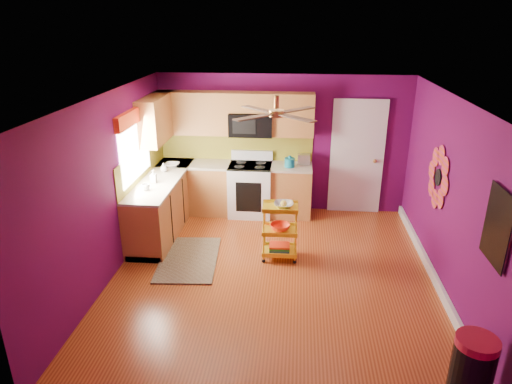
# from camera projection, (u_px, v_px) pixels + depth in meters

# --- Properties ---
(ground) EXTENTS (5.00, 5.00, 0.00)m
(ground) POSITION_uv_depth(u_px,v_px,m) (273.00, 277.00, 6.42)
(ground) COLOR maroon
(ground) RESTS_ON ground
(room_envelope) EXTENTS (4.54, 5.04, 2.52)m
(room_envelope) POSITION_uv_depth(u_px,v_px,m) (277.00, 167.00, 5.83)
(room_envelope) COLOR #580A49
(room_envelope) RESTS_ON ground
(lower_cabinets) EXTENTS (2.81, 2.31, 0.94)m
(lower_cabinets) POSITION_uv_depth(u_px,v_px,m) (204.00, 197.00, 8.07)
(lower_cabinets) COLOR #985B29
(lower_cabinets) RESTS_ON ground
(electric_range) EXTENTS (0.76, 0.66, 1.13)m
(electric_range) POSITION_uv_depth(u_px,v_px,m) (250.00, 189.00, 8.31)
(electric_range) COLOR white
(electric_range) RESTS_ON ground
(upper_cabinetry) EXTENTS (2.80, 2.30, 1.26)m
(upper_cabinetry) POSITION_uv_depth(u_px,v_px,m) (210.00, 117.00, 7.90)
(upper_cabinetry) COLOR #985B29
(upper_cabinetry) RESTS_ON ground
(left_window) EXTENTS (0.08, 1.35, 1.08)m
(left_window) POSITION_uv_depth(u_px,v_px,m) (134.00, 135.00, 6.97)
(left_window) COLOR white
(left_window) RESTS_ON ground
(panel_door) EXTENTS (0.95, 0.11, 2.15)m
(panel_door) POSITION_uv_depth(u_px,v_px,m) (357.00, 159.00, 8.22)
(panel_door) COLOR white
(panel_door) RESTS_ON ground
(right_wall_art) EXTENTS (0.04, 2.74, 1.04)m
(right_wall_art) POSITION_uv_depth(u_px,v_px,m) (461.00, 196.00, 5.39)
(right_wall_art) COLOR black
(right_wall_art) RESTS_ON ground
(ceiling_fan) EXTENTS (1.01, 1.01, 0.26)m
(ceiling_fan) POSITION_uv_depth(u_px,v_px,m) (276.00, 112.00, 5.78)
(ceiling_fan) COLOR #BF8C3F
(ceiling_fan) RESTS_ON ground
(shag_rug) EXTENTS (0.95, 1.44, 0.02)m
(shag_rug) POSITION_uv_depth(u_px,v_px,m) (189.00, 259.00, 6.87)
(shag_rug) COLOR black
(shag_rug) RESTS_ON ground
(rolling_cart) EXTENTS (0.53, 0.39, 0.94)m
(rolling_cart) POSITION_uv_depth(u_px,v_px,m) (280.00, 229.00, 6.76)
(rolling_cart) COLOR yellow
(rolling_cart) RESTS_ON ground
(trash_can) EXTENTS (0.39, 0.42, 0.74)m
(trash_can) POSITION_uv_depth(u_px,v_px,m) (471.00, 372.00, 4.21)
(trash_can) COLOR black
(trash_can) RESTS_ON ground
(teal_kettle) EXTENTS (0.18, 0.18, 0.21)m
(teal_kettle) POSITION_uv_depth(u_px,v_px,m) (290.00, 162.00, 8.02)
(teal_kettle) COLOR #12768C
(teal_kettle) RESTS_ON lower_cabinets
(toaster) EXTENTS (0.22, 0.15, 0.18)m
(toaster) POSITION_uv_depth(u_px,v_px,m) (304.00, 159.00, 8.17)
(toaster) COLOR beige
(toaster) RESTS_ON lower_cabinets
(soap_bottle_a) EXTENTS (0.09, 0.09, 0.21)m
(soap_bottle_a) POSITION_uv_depth(u_px,v_px,m) (153.00, 176.00, 7.26)
(soap_bottle_a) COLOR #EA3F72
(soap_bottle_a) RESTS_ON lower_cabinets
(soap_bottle_b) EXTENTS (0.12, 0.12, 0.15)m
(soap_bottle_b) POSITION_uv_depth(u_px,v_px,m) (164.00, 167.00, 7.78)
(soap_bottle_b) COLOR white
(soap_bottle_b) RESTS_ON lower_cabinets
(counter_dish) EXTENTS (0.25, 0.25, 0.06)m
(counter_dish) POSITION_uv_depth(u_px,v_px,m) (172.00, 165.00, 8.06)
(counter_dish) COLOR white
(counter_dish) RESTS_ON lower_cabinets
(counter_cup) EXTENTS (0.13, 0.13, 0.10)m
(counter_cup) POSITION_uv_depth(u_px,v_px,m) (146.00, 187.00, 6.96)
(counter_cup) COLOR white
(counter_cup) RESTS_ON lower_cabinets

